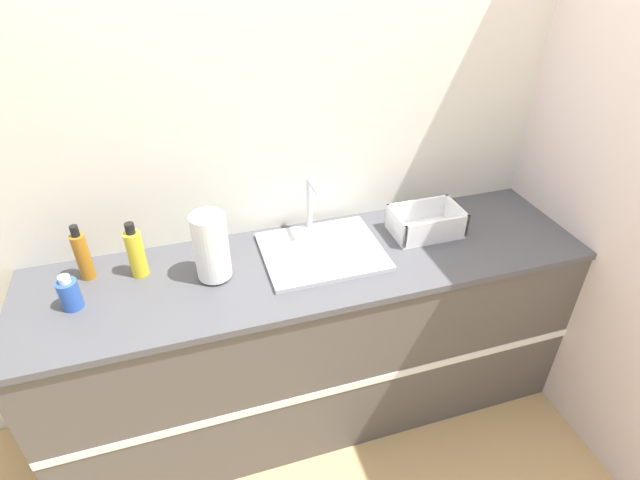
{
  "coord_description": "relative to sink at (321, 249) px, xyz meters",
  "views": [
    {
      "loc": [
        -0.47,
        -1.31,
        2.15
      ],
      "look_at": [
        0.02,
        0.27,
        1.03
      ],
      "focal_mm": 28.0,
      "sensor_mm": 36.0,
      "label": 1
    }
  ],
  "objects": [
    {
      "name": "paper_towel_roll",
      "position": [
        -0.45,
        -0.03,
        0.13
      ],
      "size": [
        0.14,
        0.14,
        0.29
      ],
      "color": "#4C4C51",
      "rests_on": "counter_cabinet"
    },
    {
      "name": "sink",
      "position": [
        0.0,
        0.0,
        0.0
      ],
      "size": [
        0.5,
        0.42,
        0.27
      ],
      "color": "silver",
      "rests_on": "counter_cabinet"
    },
    {
      "name": "bottle_yellow",
      "position": [
        -0.74,
        0.08,
        0.09
      ],
      "size": [
        0.07,
        0.07,
        0.24
      ],
      "color": "yellow",
      "rests_on": "counter_cabinet"
    },
    {
      "name": "bottle_amber",
      "position": [
        -0.94,
        0.12,
        0.09
      ],
      "size": [
        0.06,
        0.06,
        0.24
      ],
      "color": "#B26B19",
      "rests_on": "counter_cabinet"
    },
    {
      "name": "wall_back",
      "position": [
        -0.05,
        0.28,
        0.37
      ],
      "size": [
        4.74,
        0.06,
        2.6
      ],
      "color": "beige",
      "rests_on": "ground_plane"
    },
    {
      "name": "ground_plane",
      "position": [
        -0.05,
        -0.35,
        -0.93
      ],
      "size": [
        12.0,
        12.0,
        0.0
      ],
      "primitive_type": "plane",
      "color": "tan"
    },
    {
      "name": "counter_cabinet",
      "position": [
        -0.05,
        -0.05,
        -0.47
      ],
      "size": [
        2.37,
        0.63,
        0.91
      ],
      "color": "#514C47",
      "rests_on": "ground_plane"
    },
    {
      "name": "bottle_blue",
      "position": [
        -0.98,
        -0.06,
        0.04
      ],
      "size": [
        0.08,
        0.08,
        0.14
      ],
      "color": "#2D56B7",
      "rests_on": "counter_cabinet"
    },
    {
      "name": "wall_right",
      "position": [
        1.15,
        -0.05,
        0.37
      ],
      "size": [
        0.06,
        2.6,
        2.6
      ],
      "color": "silver",
      "rests_on": "ground_plane"
    },
    {
      "name": "dish_rack",
      "position": [
        0.49,
        0.01,
        0.02
      ],
      "size": [
        0.31,
        0.2,
        0.12
      ],
      "color": "white",
      "rests_on": "counter_cabinet"
    }
  ]
}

